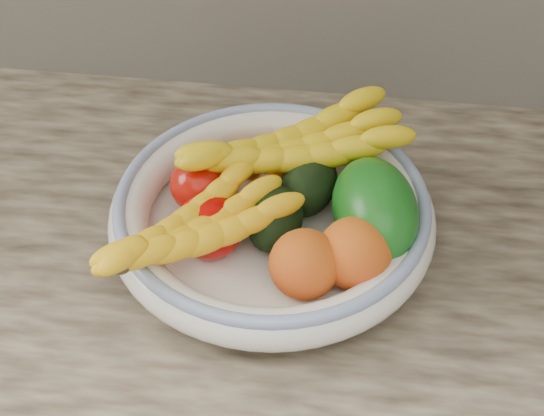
{
  "coord_description": "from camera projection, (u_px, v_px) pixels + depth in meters",
  "views": [
    {
      "loc": [
        0.09,
        0.96,
        1.65
      ],
      "look_at": [
        0.0,
        1.66,
        0.96
      ],
      "focal_mm": 55.0,
      "sensor_mm": 36.0,
      "label": 1
    }
  ],
  "objects": [
    {
      "name": "tomato_near_left",
      "position": [
        209.0,
        226.0,
        0.96
      ],
      "size": [
        0.1,
        0.1,
        0.07
      ],
      "primitive_type": "ellipsoid",
      "rotation": [
        0.0,
        0.0,
        -0.32
      ],
      "color": "#BA0300",
      "rests_on": "fruit_bowl"
    },
    {
      "name": "kitchen_counter",
      "position": [
        274.0,
        416.0,
        1.35
      ],
      "size": [
        2.44,
        0.66,
        1.4
      ],
      "color": "brown",
      "rests_on": "ground"
    },
    {
      "name": "clementine_back_right",
      "position": [
        306.0,
        156.0,
        1.06
      ],
      "size": [
        0.07,
        0.07,
        0.05
      ],
      "primitive_type": "ellipsoid",
      "rotation": [
        0.0,
        0.0,
        0.39
      ],
      "color": "#EC5704",
      "rests_on": "fruit_bowl"
    },
    {
      "name": "avocado_center",
      "position": [
        275.0,
        219.0,
        0.97
      ],
      "size": [
        0.07,
        0.1,
        0.06
      ],
      "primitive_type": "ellipsoid",
      "rotation": [
        0.0,
        0.0,
        -0.11
      ],
      "color": "black",
      "rests_on": "fruit_bowl"
    },
    {
      "name": "banana_bunch_front",
      "position": [
        194.0,
        233.0,
        0.93
      ],
      "size": [
        0.26,
        0.27,
        0.07
      ],
      "primitive_type": null,
      "rotation": [
        0.0,
        0.0,
        0.83
      ],
      "color": "yellow",
      "rests_on": "fruit_bowl"
    },
    {
      "name": "clementine_back_mid",
      "position": [
        290.0,
        170.0,
        1.04
      ],
      "size": [
        0.06,
        0.06,
        0.05
      ],
      "primitive_type": "ellipsoid",
      "rotation": [
        0.0,
        0.0,
        -0.03
      ],
      "color": "#FF6605",
      "rests_on": "fruit_bowl"
    },
    {
      "name": "banana_bunch_back",
      "position": [
        291.0,
        152.0,
        1.02
      ],
      "size": [
        0.32,
        0.23,
        0.09
      ],
      "primitive_type": null,
      "rotation": [
        0.0,
        0.0,
        0.45
      ],
      "color": "yellow",
      "rests_on": "fruit_bowl"
    },
    {
      "name": "tomato_left",
      "position": [
        201.0,
        184.0,
        1.01
      ],
      "size": [
        0.1,
        0.1,
        0.07
      ],
      "primitive_type": "ellipsoid",
      "rotation": [
        0.0,
        0.0,
        0.31
      ],
      "color": "#AA1007",
      "rests_on": "fruit_bowl"
    },
    {
      "name": "green_mango",
      "position": [
        375.0,
        210.0,
        0.96
      ],
      "size": [
        0.16,
        0.18,
        0.13
      ],
      "primitive_type": "ellipsoid",
      "rotation": [
        0.0,
        0.31,
        0.32
      ],
      "color": "#105511",
      "rests_on": "fruit_bowl"
    },
    {
      "name": "peach_right",
      "position": [
        355.0,
        253.0,
        0.92
      ],
      "size": [
        0.09,
        0.09,
        0.08
      ],
      "primitive_type": "ellipsoid",
      "rotation": [
        0.0,
        0.0,
        0.09
      ],
      "color": "orange",
      "rests_on": "fruit_bowl"
    },
    {
      "name": "avocado_right",
      "position": [
        308.0,
        184.0,
        1.01
      ],
      "size": [
        0.09,
        0.11,
        0.07
      ],
      "primitive_type": "ellipsoid",
      "rotation": [
        0.0,
        0.0,
        -0.25
      ],
      "color": "black",
      "rests_on": "fruit_bowl"
    },
    {
      "name": "peach_front",
      "position": [
        305.0,
        264.0,
        0.91
      ],
      "size": [
        0.1,
        0.1,
        0.08
      ],
      "primitive_type": "ellipsoid",
      "rotation": [
        0.0,
        0.0,
        -0.3
      ],
      "color": "orange",
      "rests_on": "fruit_bowl"
    },
    {
      "name": "fruit_bowl",
      "position": [
        272.0,
        215.0,
        0.99
      ],
      "size": [
        0.39,
        0.39,
        0.08
      ],
      "color": "silver",
      "rests_on": "kitchen_counter"
    },
    {
      "name": "clementine_back_left",
      "position": [
        247.0,
        162.0,
        1.05
      ],
      "size": [
        0.06,
        0.06,
        0.04
      ],
      "primitive_type": "ellipsoid",
      "rotation": [
        0.0,
        0.0,
        -0.38
      ],
      "color": "#E66404",
      "rests_on": "fruit_bowl"
    }
  ]
}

